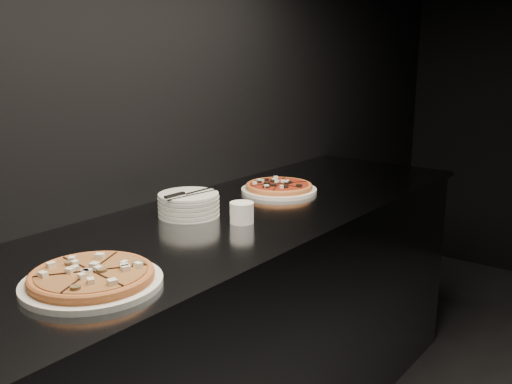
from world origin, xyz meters
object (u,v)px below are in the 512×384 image
Objects in this scene: ramekin at (242,212)px; plate_stack at (189,204)px; pizza_mushroom at (92,278)px; cutlery at (187,194)px; counter at (240,328)px; pizza_tomato at (279,187)px.

plate_stack is at bearing -168.02° from ramekin.
cutlery reaches higher than pizza_mushroom.
counter is 10.68× the size of cutlery.
ramekin reaches higher than pizza_tomato.
cutlery is at bearing -128.47° from counter.
ramekin is (0.15, -0.44, 0.02)m from pizza_tomato.
pizza_tomato is (-0.07, 0.35, 0.48)m from counter.
plate_stack is at bearing 119.62° from cutlery.
plate_stack is at bearing -96.50° from pizza_tomato.
pizza_tomato is at bearing 101.47° from counter.
counter is 11.26× the size of plate_stack.
counter is at bearing -78.53° from pizza_tomato.
pizza_mushroom is 0.64m from cutlery.
cutlery is 2.77× the size of ramekin.
ramekin is at bearing -70.68° from pizza_tomato.
counter is at bearing 46.16° from plate_stack.
pizza_tomato is 0.49m from plate_stack.
pizza_mushroom is 0.66m from ramekin.
ramekin is at bearing -46.60° from counter.
pizza_mushroom is at bearing -67.52° from plate_stack.
plate_stack is (-0.13, -0.13, 0.50)m from counter.
plate_stack is (-0.25, 0.61, 0.02)m from pizza_mushroom.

